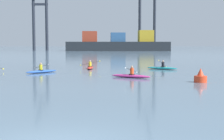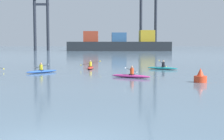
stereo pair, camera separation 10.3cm
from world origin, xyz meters
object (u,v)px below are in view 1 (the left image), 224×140
at_px(gantry_crane_west, 40,13).
at_px(kayak_red, 90,67).
at_px(kayak_blue, 42,71).
at_px(kayak_magenta, 131,76).
at_px(gantry_crane_west_mid, 147,5).
at_px(container_barge, 118,44).
at_px(kayak_teal, 162,68).
at_px(channel_buoy, 200,77).

bearing_deg(gantry_crane_west, kayak_red, -76.70).
distance_m(kayak_blue, kayak_red, 6.63).
bearing_deg(kayak_magenta, gantry_crane_west_mid, 82.00).
xyz_separation_m(container_barge, kayak_teal, (0.41, -98.32, -2.57)).
distance_m(container_barge, kayak_red, 97.68).
xyz_separation_m(gantry_crane_west, channel_buoy, (32.72, -116.79, -14.88)).
bearing_deg(kayak_blue, kayak_teal, 18.87).
relative_size(container_barge, gantry_crane_west_mid, 1.04).
xyz_separation_m(channel_buoy, kayak_magenta, (-4.60, 3.36, -0.19)).
height_order(gantry_crane_west, channel_buoy, gantry_crane_west).
distance_m(gantry_crane_west, gantry_crane_west_mid, 45.25).
height_order(channel_buoy, kayak_magenta, channel_buoy).
relative_size(kayak_teal, kayak_red, 0.93).
relative_size(kayak_blue, kayak_magenta, 0.89).
distance_m(container_barge, kayak_blue, 103.10).
height_order(container_barge, kayak_blue, container_barge).
xyz_separation_m(gantry_crane_west, kayak_magenta, (28.12, -113.43, -15.07)).
height_order(kayak_teal, kayak_red, kayak_teal).
bearing_deg(gantry_crane_west, kayak_teal, -72.91).
relative_size(gantry_crane_west, kayak_red, 8.46).
bearing_deg(kayak_blue, kayak_magenta, -30.91).
bearing_deg(kayak_magenta, kayak_red, 110.29).
xyz_separation_m(kayak_teal, kayak_blue, (-11.97, -4.09, 0.00)).
height_order(gantry_crane_west_mid, kayak_teal, gantry_crane_west_mid).
bearing_deg(gantry_crane_west_mid, kayak_red, -100.56).
xyz_separation_m(container_barge, channel_buoy, (0.97, -110.52, -2.38)).
bearing_deg(kayak_magenta, container_barge, 88.06).
relative_size(container_barge, kayak_red, 11.75).
relative_size(gantry_crane_west, kayak_blue, 10.02).
relative_size(container_barge, kayak_blue, 13.92).
distance_m(gantry_crane_west, kayak_teal, 110.45).
bearing_deg(kayak_teal, kayak_magenta, -114.58).
distance_m(container_barge, gantry_crane_west, 34.69).
distance_m(channel_buoy, kayak_teal, 12.21).
height_order(kayak_blue, kayak_magenta, same).
bearing_deg(gantry_crane_west, kayak_blue, -79.48).
distance_m(kayak_teal, kayak_magenta, 9.72).
distance_m(channel_buoy, kayak_magenta, 5.70).
relative_size(container_barge, kayak_teal, 12.62).
bearing_deg(channel_buoy, kayak_teal, 92.63).
xyz_separation_m(gantry_crane_west, gantry_crane_west_mid, (44.77, 5.11, 4.09)).
relative_size(gantry_crane_west_mid, channel_buoy, 38.50).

